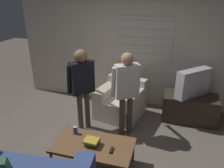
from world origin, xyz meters
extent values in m
plane|color=#665B51|center=(0.00, 0.00, 0.00)|extent=(16.00, 16.00, 0.00)
cube|color=beige|center=(0.00, 2.03, 1.27)|extent=(5.20, 0.06, 2.55)
cube|color=beige|center=(0.35, 1.99, 1.50)|extent=(1.21, 0.02, 1.05)
cube|color=gray|center=(0.35, 1.98, 1.06)|extent=(1.19, 0.00, 0.01)
cube|color=gray|center=(0.35, 1.98, 1.24)|extent=(1.19, 0.00, 0.01)
cube|color=gray|center=(0.35, 1.98, 1.41)|extent=(1.19, 0.00, 0.01)
cube|color=gray|center=(0.35, 1.98, 1.59)|extent=(1.19, 0.00, 0.01)
cube|color=gray|center=(0.35, 1.98, 1.76)|extent=(1.19, 0.00, 0.01)
cube|color=gray|center=(0.35, 1.98, 1.94)|extent=(1.19, 0.00, 0.01)
cube|color=beige|center=(0.01, 1.30, 0.22)|extent=(1.04, 1.04, 0.44)
cube|color=beige|center=(0.08, 1.63, 0.61)|extent=(0.89, 0.38, 0.34)
cube|color=beige|center=(0.31, 1.23, 0.54)|extent=(0.42, 0.90, 0.20)
cube|color=beige|center=(-0.30, 1.37, 0.54)|extent=(0.42, 0.90, 0.20)
cube|color=brown|center=(-0.01, -0.28, 0.40)|extent=(1.18, 0.65, 0.04)
cylinder|color=brown|center=(-0.56, 0.00, 0.19)|extent=(0.04, 0.04, 0.38)
cylinder|color=brown|center=(0.54, 0.00, 0.19)|extent=(0.04, 0.04, 0.38)
cylinder|color=brown|center=(-0.56, -0.56, 0.19)|extent=(0.04, 0.04, 0.38)
cube|color=#33281E|center=(1.42, 1.53, 0.28)|extent=(1.06, 0.55, 0.55)
cube|color=#B2B2B7|center=(1.42, 1.53, 0.83)|extent=(0.68, 0.68, 0.56)
cube|color=navy|center=(1.35, 1.60, 0.83)|extent=(0.47, 0.47, 0.46)
cylinder|color=#4C4233|center=(-0.60, 0.58, 0.39)|extent=(0.10, 0.10, 0.78)
cylinder|color=#4C4233|center=(-0.50, 0.69, 0.39)|extent=(0.10, 0.10, 0.78)
cube|color=black|center=(-0.55, 0.64, 1.07)|extent=(0.43, 0.44, 0.59)
sphere|color=#846042|center=(-0.55, 0.64, 1.47)|extent=(0.23, 0.23, 0.23)
cylinder|color=black|center=(-0.74, 0.50, 1.06)|extent=(0.16, 0.15, 0.56)
cylinder|color=black|center=(-0.56, 0.96, 1.17)|extent=(0.41, 0.38, 0.39)
cube|color=black|center=(-0.72, 1.11, 1.01)|extent=(0.10, 0.09, 0.12)
cylinder|color=#4C4233|center=(0.20, 0.64, 0.39)|extent=(0.10, 0.10, 0.78)
cylinder|color=#4C4233|center=(0.32, 0.72, 0.39)|extent=(0.10, 0.10, 0.78)
cube|color=beige|center=(0.26, 0.68, 1.08)|extent=(0.46, 0.39, 0.59)
sphere|color=#A87A56|center=(0.26, 0.68, 1.47)|extent=(0.22, 0.22, 0.22)
cylinder|color=beige|center=(0.05, 0.60, 1.06)|extent=(0.14, 0.17, 0.56)
cylinder|color=beige|center=(0.31, 1.03, 1.27)|extent=(0.36, 0.51, 0.21)
cube|color=white|center=(0.16, 1.26, 1.20)|extent=(0.06, 0.07, 0.13)
cube|color=#33754C|center=(-0.04, -0.28, 0.44)|extent=(0.20, 0.18, 0.04)
cube|color=#284C89|center=(-0.03, -0.28, 0.47)|extent=(0.24, 0.14, 0.03)
cube|color=gold|center=(-0.03, -0.31, 0.50)|extent=(0.22, 0.18, 0.03)
cylinder|color=#194C9E|center=(-0.38, -0.11, 0.48)|extent=(0.07, 0.07, 0.12)
cylinder|color=silver|center=(-0.38, -0.11, 0.54)|extent=(0.06, 0.06, 0.00)
cube|color=black|center=(0.28, -0.34, 0.43)|extent=(0.04, 0.13, 0.02)
camera|label=1|loc=(0.97, -2.72, 2.49)|focal=35.00mm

